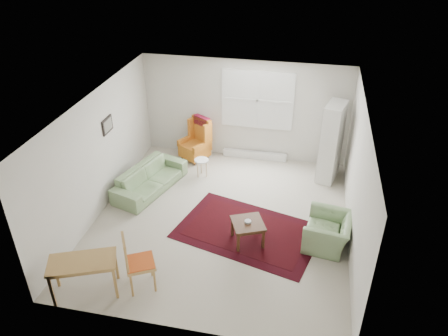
% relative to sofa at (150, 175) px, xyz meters
% --- Properties ---
extents(room, '(5.04, 5.54, 2.51)m').
position_rel_sofa_xyz_m(room, '(1.81, -0.57, 0.87)').
color(room, '#B9B09E').
rests_on(room, ground).
extents(rug, '(3.02, 2.35, 0.03)m').
position_rel_sofa_xyz_m(rug, '(2.38, -1.05, -0.37)').
color(rug, black).
rests_on(rug, ground).
extents(sofa, '(1.27, 2.04, 0.77)m').
position_rel_sofa_xyz_m(sofa, '(0.00, 0.00, 0.00)').
color(sofa, '#769362').
rests_on(sofa, ground).
extents(armchair, '(0.93, 1.03, 0.72)m').
position_rel_sofa_xyz_m(armchair, '(3.89, -1.11, -0.02)').
color(armchair, '#769362').
rests_on(armchair, ground).
extents(wingback_chair, '(0.87, 0.88, 1.07)m').
position_rel_sofa_xyz_m(wingback_chair, '(0.61, 1.55, 0.15)').
color(wingback_chair, orange).
rests_on(wingback_chair, ground).
extents(coffee_table, '(0.75, 0.75, 0.46)m').
position_rel_sofa_xyz_m(coffee_table, '(2.42, -1.35, -0.15)').
color(coffee_table, '#442615').
rests_on(coffee_table, ground).
extents(stool, '(0.38, 0.38, 0.44)m').
position_rel_sofa_xyz_m(stool, '(0.99, 0.79, -0.16)').
color(stool, white).
rests_on(stool, ground).
extents(cabinet, '(0.56, 0.82, 1.86)m').
position_rel_sofa_xyz_m(cabinet, '(3.89, 1.32, 0.54)').
color(cabinet, silver).
rests_on(cabinet, ground).
extents(desk, '(1.18, 0.89, 0.67)m').
position_rel_sofa_xyz_m(desk, '(0.04, -3.13, -0.05)').
color(desk, '#AF8446').
rests_on(desk, ground).
extents(desk_chair, '(0.62, 0.62, 1.05)m').
position_rel_sofa_xyz_m(desk_chair, '(0.88, -2.81, 0.14)').
color(desk_chair, '#AF8446').
rests_on(desk_chair, ground).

